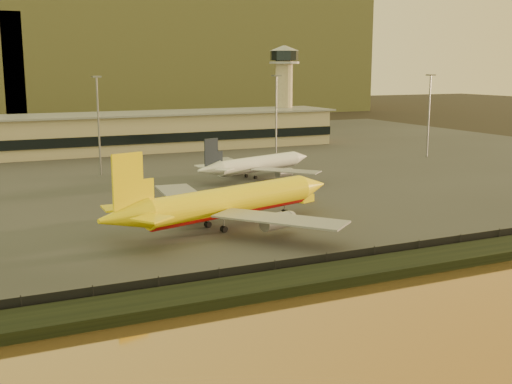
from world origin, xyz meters
The scene contains 11 objects.
ground centered at (0.00, 0.00, 0.00)m, with size 900.00×900.00×0.00m, color black.
embankment centered at (0.00, -17.00, 0.70)m, with size 320.00×7.00×1.40m, color black.
tarmac centered at (0.00, 95.00, 0.10)m, with size 320.00×220.00×0.20m, color #2D2D2D.
perimeter_fence centered at (0.00, -13.00, 1.30)m, with size 300.00×0.05×2.20m, color black.
terminal_building centered at (-14.52, 125.55, 6.25)m, with size 202.00×25.00×12.60m.
control_tower centered at (70.00, 131.00, 21.66)m, with size 11.20×11.20×35.50m.
apron_light_masts centered at (15.00, 75.00, 15.70)m, with size 152.20×12.20×25.40m.
dhl_cargo_jet centered at (-1.33, 14.75, 4.64)m, with size 48.80×46.61×14.85m.
white_narrowbody_jet centered at (25.34, 59.74, 3.50)m, with size 37.38×35.43×11.07m.
gse_vehicle_yellow centered at (21.69, 27.74, 0.99)m, with size 3.51×1.58×1.58m, color yellow.
gse_vehicle_white centered at (-10.94, 28.42, 1.02)m, with size 3.64×1.64×1.64m, color white.
Camera 1 is at (-42.90, -86.18, 27.77)m, focal length 45.00 mm.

